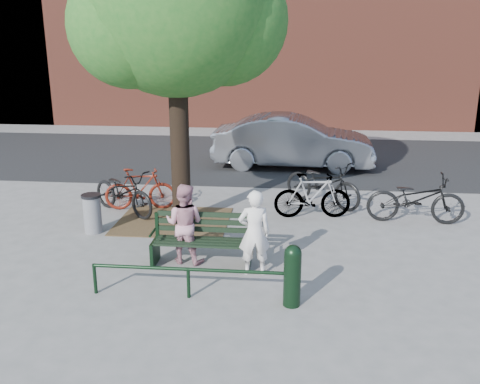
# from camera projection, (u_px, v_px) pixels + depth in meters

# --- Properties ---
(ground) EXTENTS (90.00, 90.00, 0.00)m
(ground) POSITION_uv_depth(u_px,v_px,m) (202.00, 265.00, 9.51)
(ground) COLOR gray
(ground) RESTS_ON ground
(dirt_pit) EXTENTS (2.40, 2.00, 0.02)m
(dirt_pit) POSITION_uv_depth(u_px,v_px,m) (173.00, 221.00, 11.69)
(dirt_pit) COLOR brown
(dirt_pit) RESTS_ON ground
(road) EXTENTS (40.00, 7.00, 0.01)m
(road) POSITION_uv_depth(u_px,v_px,m) (245.00, 157.00, 17.60)
(road) COLOR black
(road) RESTS_ON ground
(park_bench) EXTENTS (1.74, 0.54, 0.97)m
(park_bench) POSITION_uv_depth(u_px,v_px,m) (202.00, 239.00, 9.44)
(park_bench) COLOR black
(park_bench) RESTS_ON ground
(guard_railing) EXTENTS (3.06, 0.06, 0.51)m
(guard_railing) POSITION_uv_depth(u_px,v_px,m) (188.00, 274.00, 8.25)
(guard_railing) COLOR black
(guard_railing) RESTS_ON ground
(street_tree) EXTENTS (4.20, 3.80, 6.50)m
(street_tree) POSITION_uv_depth(u_px,v_px,m) (178.00, 8.00, 10.39)
(street_tree) COLOR black
(street_tree) RESTS_ON ground
(person_left) EXTENTS (0.59, 0.44, 1.49)m
(person_left) POSITION_uv_depth(u_px,v_px,m) (254.00, 233.00, 8.99)
(person_left) COLOR silver
(person_left) RESTS_ON ground
(person_right) EXTENTS (0.79, 0.67, 1.45)m
(person_right) POSITION_uv_depth(u_px,v_px,m) (184.00, 223.00, 9.47)
(person_right) COLOR #C28591
(person_right) RESTS_ON ground
(bollard) EXTENTS (0.26, 0.26, 0.98)m
(bollard) POSITION_uv_depth(u_px,v_px,m) (292.00, 273.00, 7.98)
(bollard) COLOR black
(bollard) RESTS_ON ground
(litter_bin) EXTENTS (0.40, 0.40, 0.82)m
(litter_bin) POSITION_uv_depth(u_px,v_px,m) (92.00, 213.00, 10.96)
(litter_bin) COLOR gray
(litter_bin) RESTS_ON ground
(bicycle_a) EXTENTS (2.00, 1.67, 1.03)m
(bicycle_a) POSITION_uv_depth(u_px,v_px,m) (123.00, 192.00, 12.08)
(bicycle_a) COLOR black
(bicycle_a) RESTS_ON ground
(bicycle_b) EXTENTS (1.70, 0.73, 0.99)m
(bicycle_b) POSITION_uv_depth(u_px,v_px,m) (140.00, 189.00, 12.36)
(bicycle_b) COLOR #5B170D
(bicycle_b) RESTS_ON ground
(bicycle_c) EXTENTS (2.09, 1.79, 1.08)m
(bicycle_c) POSITION_uv_depth(u_px,v_px,m) (323.00, 183.00, 12.66)
(bicycle_c) COLOR black
(bicycle_c) RESTS_ON ground
(bicycle_d) EXTENTS (1.74, 0.65, 1.02)m
(bicycle_d) POSITION_uv_depth(u_px,v_px,m) (312.00, 196.00, 11.80)
(bicycle_d) COLOR gray
(bicycle_d) RESTS_ON ground
(bicycle_e) EXTENTS (2.09, 0.82, 1.08)m
(bicycle_e) POSITION_uv_depth(u_px,v_px,m) (416.00, 199.00, 11.49)
(bicycle_e) COLOR black
(bicycle_e) RESTS_ON ground
(parked_car) EXTENTS (4.87, 1.86, 1.59)m
(parked_car) POSITION_uv_depth(u_px,v_px,m) (293.00, 142.00, 16.15)
(parked_car) COLOR gray
(parked_car) RESTS_ON ground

